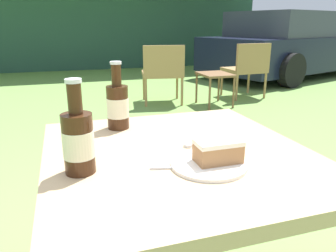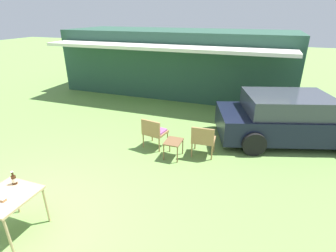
{
  "view_description": "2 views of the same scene",
  "coord_description": "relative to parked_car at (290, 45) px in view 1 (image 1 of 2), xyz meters",
  "views": [
    {
      "loc": [
        -0.31,
        -0.88,
        1.12
      ],
      "look_at": [
        0.0,
        0.1,
        0.8
      ],
      "focal_mm": 35.0,
      "sensor_mm": 36.0,
      "label": 1
    },
    {
      "loc": [
        3.57,
        -2.31,
        3.44
      ],
      "look_at": [
        1.6,
        3.17,
        0.9
      ],
      "focal_mm": 28.0,
      "sensor_mm": 36.0,
      "label": 2
    }
  ],
  "objects": [
    {
      "name": "parked_car",
      "position": [
        0.0,
        0.0,
        0.0
      ],
      "size": [
        4.45,
        2.95,
        1.36
      ],
      "rotation": [
        0.0,
        0.0,
        0.3
      ],
      "color": "black",
      "rests_on": "ground_plane"
    },
    {
      "name": "wicker_chair_cushioned",
      "position": [
        -3.47,
        -1.75,
        -0.17
      ],
      "size": [
        0.65,
        0.6,
        0.84
      ],
      "rotation": [
        0.0,
        0.0,
        2.96
      ],
      "color": "#9E7547",
      "rests_on": "ground_plane"
    },
    {
      "name": "patio_table",
      "position": [
        -4.51,
        -5.36,
        0.02
      ],
      "size": [
        0.79,
        0.83,
        0.75
      ],
      "color": "tan",
      "rests_on": "ground_plane"
    },
    {
      "name": "cake_on_plate",
      "position": [
        -4.45,
        -5.49,
        0.12
      ],
      "size": [
        0.21,
        0.21,
        0.07
      ],
      "color": "white",
      "rests_on": "patio_table"
    },
    {
      "name": "wicker_chair_plain",
      "position": [
        -2.11,
        -1.77,
        -0.17
      ],
      "size": [
        0.6,
        0.53,
        0.84
      ],
      "rotation": [
        0.0,
        0.0,
        3.2
      ],
      "color": "#9E7547",
      "rests_on": "ground_plane"
    },
    {
      "name": "loose_bottle_cap",
      "position": [
        -4.47,
        -5.34,
        0.1
      ],
      "size": [
        0.03,
        0.03,
        0.01
      ],
      "color": "silver",
      "rests_on": "patio_table"
    },
    {
      "name": "fork",
      "position": [
        -4.54,
        -5.49,
        0.1
      ],
      "size": [
        0.18,
        0.05,
        0.01
      ],
      "color": "silver",
      "rests_on": "patio_table"
    },
    {
      "name": "garden_side_table",
      "position": [
        -2.8,
        -2.08,
        -0.26
      ],
      "size": [
        0.41,
        0.51,
        0.46
      ],
      "color": "brown",
      "rests_on": "ground_plane"
    },
    {
      "name": "cola_bottle_far",
      "position": [
        -4.8,
        -5.43,
        0.18
      ],
      "size": [
        0.08,
        0.08,
        0.25
      ],
      "color": "#381E0F",
      "rests_on": "patio_table"
    },
    {
      "name": "cabin_building",
      "position": [
        -4.61,
        3.94,
        0.72
      ],
      "size": [
        10.0,
        4.53,
        2.73
      ],
      "color": "#284C3D",
      "rests_on": "ground_plane"
    },
    {
      "name": "cola_bottle_near",
      "position": [
        -4.65,
        -5.08,
        0.18
      ],
      "size": [
        0.08,
        0.08,
        0.25
      ],
      "color": "#381E0F",
      "rests_on": "patio_table"
    }
  ]
}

